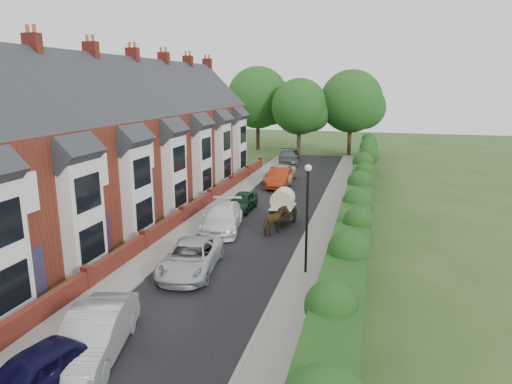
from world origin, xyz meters
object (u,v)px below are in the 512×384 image
car_navy (34,377)px  car_white (222,218)px  car_green (242,202)px  car_red (279,177)px  horse (276,221)px  horse_cart (283,204)px  car_silver_a (94,334)px  car_grey (288,158)px  car_black (292,155)px  lamppost (307,206)px  car_beige (280,174)px  car_silver_b (191,258)px

car_navy → car_white: (0.05, 15.75, 0.01)m
car_green → car_red: car_red is taller
horse → car_navy: bearing=96.8°
car_white → horse_cart: bearing=21.8°
car_silver_a → horse: 13.80m
car_grey → car_black: car_grey is taller
car_red → horse_cart: 10.75m
car_silver_a → car_red: bearing=74.9°
car_navy → horse_cart: (3.33, 17.83, 0.55)m
car_green → horse: (3.34, -4.47, 0.17)m
car_silver_a → car_green: (-0.37, 17.94, -0.15)m
lamppost → car_black: size_ratio=1.37×
car_navy → horse: (3.33, 15.77, 0.05)m
horse → horse_cart: horse_cart is taller
car_navy → horse: horse is taller
car_green → car_red: size_ratio=0.78×
car_red → car_beige: bearing=96.8°
lamppost → car_green: (-5.93, 9.74, -2.66)m
lamppost → car_grey: lamppost is taller
car_grey → horse: bearing=-93.4°
car_red → horse: bearing=-82.0°
car_silver_a → horse_cart: horse_cart is taller
car_grey → car_red: bearing=-95.4°
car_navy → car_silver_b: (0.67, 9.45, -0.06)m
car_grey → horse: (3.82, -23.72, 0.08)m
car_green → horse: size_ratio=1.97×
car_beige → horse: 14.78m
car_green → car_beige: (0.58, 10.06, 0.09)m
car_navy → car_silver_a: 2.32m
lamppost → car_beige: (-5.34, 19.80, -2.57)m
car_silver_a → car_grey: bearing=77.4°
car_silver_a → car_beige: (0.21, 28.00, -0.06)m
car_white → car_black: 26.42m
car_silver_b → car_grey: 30.06m
car_beige → lamppost: bearing=-78.6°
car_red → horse_cart: size_ratio=1.52×
car_white → car_green: size_ratio=1.40×
car_white → car_green: 4.48m
car_silver_a → horse_cart: (2.98, 15.54, 0.52)m
car_white → car_grey: car_white is taller
lamppost → car_silver_a: lamppost is taller
car_navy → car_silver_a: size_ratio=0.92×
car_white → car_red: 12.57m
car_beige → horse: size_ratio=2.75×
car_silver_a → car_navy: bearing=-112.8°
car_green → car_red: 8.11m
car_beige → car_green: bearing=-97.0°
car_black → lamppost: bearing=-86.0°
car_grey → car_green: bearing=-101.1°
car_white → car_beige: 14.55m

